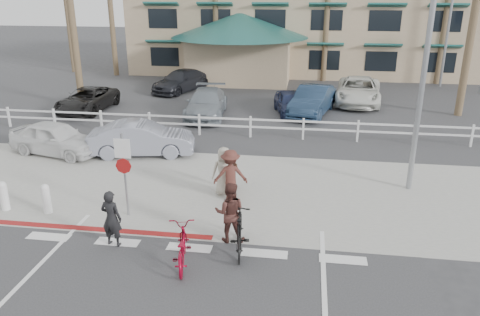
% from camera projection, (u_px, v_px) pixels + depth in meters
% --- Properties ---
extents(ground, '(140.00, 140.00, 0.00)m').
position_uv_depth(ground, '(184.00, 260.00, 11.85)').
color(ground, '#333335').
extents(bike_path, '(12.00, 16.00, 0.01)m').
position_uv_depth(bike_path, '(160.00, 311.00, 9.99)').
color(bike_path, '#333335').
rests_on(bike_path, ground).
extents(sidewalk_plaza, '(22.00, 7.00, 0.01)m').
position_uv_depth(sidewalk_plaza, '(217.00, 189.00, 16.03)').
color(sidewalk_plaza, gray).
rests_on(sidewalk_plaza, ground).
extents(cross_street, '(40.00, 5.00, 0.01)m').
position_uv_depth(cross_street, '(235.00, 151.00, 19.74)').
color(cross_street, '#333335').
rests_on(cross_street, ground).
extents(parking_lot, '(50.00, 16.00, 0.01)m').
position_uv_depth(parking_lot, '(259.00, 100.00, 28.57)').
color(parking_lot, '#333335').
rests_on(parking_lot, ground).
extents(curb_red, '(7.00, 0.25, 0.02)m').
position_uv_depth(curb_red, '(92.00, 229.00, 13.37)').
color(curb_red, maroon).
rests_on(curb_red, ground).
extents(rail_fence, '(29.40, 0.16, 1.00)m').
position_uv_depth(rail_fence, '(253.00, 127.00, 21.36)').
color(rail_fence, silver).
rests_on(rail_fence, ground).
extents(sign_post, '(0.50, 0.10, 2.90)m').
position_uv_depth(sign_post, '(125.00, 171.00, 13.70)').
color(sign_post, gray).
rests_on(sign_post, ground).
extents(bollard_0, '(0.26, 0.26, 0.95)m').
position_uv_depth(bollard_0, '(46.00, 199.00, 14.19)').
color(bollard_0, silver).
rests_on(bollard_0, ground).
extents(bollard_1, '(0.26, 0.26, 0.95)m').
position_uv_depth(bollard_1, '(4.00, 196.00, 14.38)').
color(bollard_1, silver).
rests_on(bollard_1, ground).
extents(streetlight_0, '(0.60, 2.00, 9.00)m').
position_uv_depth(streetlight_0, '(426.00, 56.00, 14.53)').
color(streetlight_0, gray).
rests_on(streetlight_0, ground).
extents(streetlight_1, '(0.60, 2.00, 9.50)m').
position_uv_depth(streetlight_1, '(450.00, 15.00, 30.88)').
color(streetlight_1, gray).
rests_on(streetlight_1, ground).
extents(bike_red, '(1.02, 1.94, 0.97)m').
position_uv_depth(bike_red, '(181.00, 247.00, 11.55)').
color(bike_red, maroon).
rests_on(bike_red, ground).
extents(rider_red, '(0.62, 0.45, 1.58)m').
position_uv_depth(rider_red, '(111.00, 218.00, 12.31)').
color(rider_red, black).
rests_on(rider_red, ground).
extents(bike_black, '(0.76, 1.91, 1.12)m').
position_uv_depth(bike_black, '(240.00, 232.00, 12.07)').
color(bike_black, black).
rests_on(bike_black, ground).
extents(rider_black, '(0.87, 0.71, 1.70)m').
position_uv_depth(rider_black, '(230.00, 212.00, 12.51)').
color(rider_black, '#472621').
rests_on(rider_black, ground).
extents(pedestrian_a, '(1.21, 0.85, 1.70)m').
position_uv_depth(pedestrian_a, '(230.00, 175.00, 14.98)').
color(pedestrian_a, '#4E2620').
rests_on(pedestrian_a, ground).
extents(pedestrian_child, '(0.87, 0.65, 1.37)m').
position_uv_depth(pedestrian_child, '(230.00, 170.00, 15.87)').
color(pedestrian_child, '#4A281C').
rests_on(pedestrian_child, ground).
extents(pedestrian_b, '(0.93, 0.77, 1.64)m').
position_uv_depth(pedestrian_b, '(224.00, 171.00, 15.37)').
color(pedestrian_b, '#A29A89').
rests_on(pedestrian_b, ground).
extents(car_white_sedan, '(4.43, 2.27, 1.39)m').
position_uv_depth(car_white_sedan, '(142.00, 139.00, 19.07)').
color(car_white_sedan, gray).
rests_on(car_white_sedan, ground).
extents(car_red_compact, '(4.24, 2.48, 1.35)m').
position_uv_depth(car_red_compact, '(56.00, 138.00, 19.18)').
color(car_red_compact, silver).
rests_on(car_red_compact, ground).
extents(lot_car_0, '(2.28, 4.66, 1.27)m').
position_uv_depth(lot_car_0, '(87.00, 100.00, 25.90)').
color(lot_car_0, black).
rests_on(lot_car_0, ground).
extents(lot_car_1, '(2.40, 5.00, 1.40)m').
position_uv_depth(lot_car_1, '(206.00, 103.00, 24.83)').
color(lot_car_1, gray).
rests_on(lot_car_1, ground).
extents(lot_car_2, '(2.29, 3.96, 1.27)m').
position_uv_depth(lot_car_2, '(291.00, 103.00, 25.25)').
color(lot_car_2, '#1F284B').
rests_on(lot_car_2, ground).
extents(lot_car_3, '(2.68, 4.88, 1.52)m').
position_uv_depth(lot_car_3, '(313.00, 100.00, 25.17)').
color(lot_car_3, '#1A2E47').
rests_on(lot_car_3, ground).
extents(lot_car_4, '(3.60, 5.09, 1.37)m').
position_uv_depth(lot_car_4, '(181.00, 81.00, 30.84)').
color(lot_car_4, black).
rests_on(lot_car_4, ground).
extents(lot_car_5, '(3.05, 5.64, 1.50)m').
position_uv_depth(lot_car_5, '(358.00, 91.00, 27.61)').
color(lot_car_5, silver).
rests_on(lot_car_5, ground).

